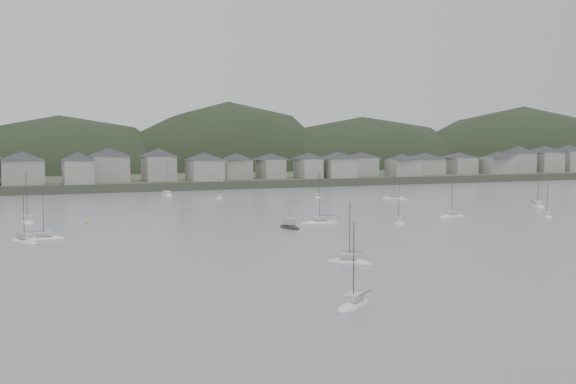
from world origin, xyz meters
name	(u,v)px	position (x,y,z in m)	size (l,w,h in m)	color
ground	(499,272)	(0.00, 0.00, 0.00)	(900.00, 900.00, 0.00)	slate
far_shore_land	(122,172)	(0.00, 295.00, 1.50)	(900.00, 250.00, 3.00)	#383D2D
forested_ridge	(141,200)	(4.83, 269.40, -11.28)	(851.55, 103.94, 102.57)	black
waterfront_town	(299,163)	(50.59, 183.34, 8.66)	(451.48, 28.46, 12.92)	gray
sailboat_lead	(452,217)	(35.62, 60.34, 0.18)	(8.39, 4.26, 10.99)	silver
moored_fleet	(247,223)	(-13.09, 67.12, 0.18)	(255.18, 168.63, 13.32)	silver
motor_launch_far	(290,227)	(-7.62, 56.15, 0.30)	(3.29, 7.22, 3.69)	black
mooring_buoys	(261,220)	(-8.14, 71.63, 0.15)	(161.69, 112.56, 0.70)	#C18540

